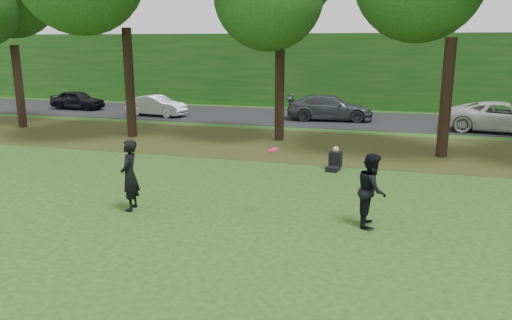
# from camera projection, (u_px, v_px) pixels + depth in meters

# --- Properties ---
(ground) EXTENTS (120.00, 120.00, 0.00)m
(ground) POSITION_uv_depth(u_px,v_px,m) (263.00, 285.00, 9.38)
(ground) COLOR #1F4615
(ground) RESTS_ON ground
(leaf_litter) EXTENTS (60.00, 7.00, 0.01)m
(leaf_litter) POSITION_uv_depth(u_px,v_px,m) (342.00, 147.00, 21.54)
(leaf_litter) COLOR #3E3416
(leaf_litter) RESTS_ON ground
(street) EXTENTS (70.00, 7.00, 0.02)m
(street) POSITION_uv_depth(u_px,v_px,m) (357.00, 120.00, 29.02)
(street) COLOR black
(street) RESTS_ON ground
(far_hedge) EXTENTS (70.00, 3.00, 5.00)m
(far_hedge) POSITION_uv_depth(u_px,v_px,m) (367.00, 71.00, 34.05)
(far_hedge) COLOR #185117
(far_hedge) RESTS_ON ground
(player_left) EXTENTS (0.60, 0.79, 1.93)m
(player_left) POSITION_uv_depth(u_px,v_px,m) (130.00, 175.00, 13.37)
(player_left) COLOR black
(player_left) RESTS_ON ground
(player_right) EXTENTS (0.74, 0.93, 1.83)m
(player_right) POSITION_uv_depth(u_px,v_px,m) (372.00, 190.00, 12.24)
(player_right) COLOR black
(player_right) RESTS_ON ground
(parked_cars) EXTENTS (39.76, 4.32, 1.49)m
(parked_cars) POSITION_uv_depth(u_px,v_px,m) (378.00, 111.00, 27.43)
(parked_cars) COLOR black
(parked_cars) RESTS_ON street
(frisbee) EXTENTS (0.37, 0.38, 0.12)m
(frisbee) POSITION_uv_depth(u_px,v_px,m) (273.00, 150.00, 12.62)
(frisbee) COLOR #FF1568
(frisbee) RESTS_ON ground
(seated_person) EXTENTS (0.51, 0.78, 0.83)m
(seated_person) POSITION_uv_depth(u_px,v_px,m) (335.00, 161.00, 17.77)
(seated_person) COLOR black
(seated_person) RESTS_ON ground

